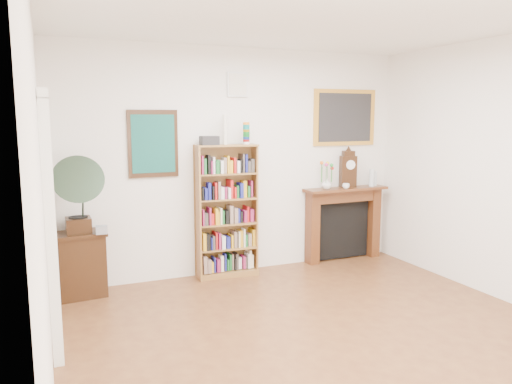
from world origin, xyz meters
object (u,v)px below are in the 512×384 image
Objects in this scene: fireplace at (343,218)px; cd_stack at (102,230)px; gramophone at (77,190)px; bookshelf at (227,204)px; side_cabinet at (81,264)px; mantel_clock at (348,170)px; flower_vase at (326,184)px; bottle_right at (375,178)px; bottle_left at (372,178)px; teacup at (346,186)px.

fireplace is 3.23m from cd_stack.
cd_stack is (0.22, -0.02, -0.44)m from gramophone.
bookshelf is 1.81m from side_cabinet.
fireplace is 0.67m from mantel_clock.
fireplace is 0.59m from flower_vase.
flower_vase is (3.13, 0.19, -0.12)m from gramophone.
bookshelf is 9.39× the size of bottle_right.
bottle_left reaches higher than cd_stack.
bookshelf is at bearing -167.34° from mantel_clock.
bookshelf is 1.56× the size of fireplace.
bottle_right is at bearing 2.43° from flower_vase.
cd_stack is 1.29× the size of teacup.
bookshelf is at bearing 7.90° from cd_stack.
bookshelf reaches higher than mantel_clock.
fireplace is (3.43, 0.12, 0.23)m from side_cabinet.
fireplace is 1.41× the size of gramophone.
side_cabinet is 3.60× the size of bottle_right.
gramophone is 6.02× the size of flower_vase.
mantel_clock is at bearing 170.48° from bottle_left.
mantel_clock is at bearing -15.35° from fireplace.
fireplace is 12.96× the size of teacup.
bottle_left reaches higher than flower_vase.
mantel_clock is at bearing 3.26° from gramophone.
bottle_right is (0.48, -0.03, 0.52)m from fireplace.
mantel_clock is 2.47× the size of bottle_right.
gramophone is 4.25× the size of bottle_right.
gramophone reaches higher than cd_stack.
bottle_left reaches higher than fireplace.
side_cabinet is 7.76× the size of teacup.
bookshelf is at bearing 5.55° from gramophone.
flower_vase reaches higher than fireplace.
teacup is at bearing -170.88° from bottle_left.
cd_stack is at bearing -164.44° from mantel_clock.
bookshelf is 2.13m from bottle_left.
side_cabinet is 3.44m from fireplace.
side_cabinet is 0.48m from cd_stack.
gramophone is 3.54× the size of bottle_left.
fireplace is 10.01× the size of cd_stack.
bookshelf reaches higher than side_cabinet.
gramophone reaches higher than fireplace.
gramophone is at bearing -176.78° from fireplace.
flower_vase is at bearing 179.10° from bottle_left.
bookshelf is at bearing 179.78° from bottle_left.
gramophone is 7.08× the size of cd_stack.
mantel_clock is 3.50× the size of flower_vase.
bookshelf is at bearing -2.95° from side_cabinet.
gramophone is 3.84m from bottle_left.
teacup is (-0.06, -0.15, 0.46)m from fireplace.
flower_vase is at bearing 5.14° from bookshelf.
flower_vase is at bearing -3.76° from side_cabinet.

